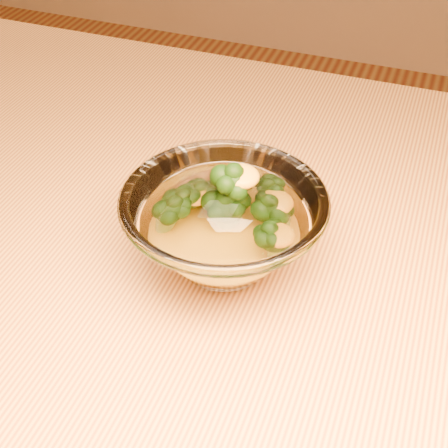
# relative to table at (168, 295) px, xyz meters

# --- Properties ---
(table) EXTENTS (1.20, 0.80, 0.75)m
(table) POSITION_rel_table_xyz_m (0.00, 0.00, 0.00)
(table) COLOR gold
(table) RESTS_ON ground
(glass_bowl) EXTENTS (0.19, 0.19, 0.08)m
(glass_bowl) POSITION_rel_table_xyz_m (0.08, -0.02, 0.14)
(glass_bowl) COLOR white
(glass_bowl) RESTS_ON table
(cheese_sauce) EXTENTS (0.10, 0.10, 0.03)m
(cheese_sauce) POSITION_rel_table_xyz_m (0.08, -0.02, 0.13)
(cheese_sauce) COLOR orange
(cheese_sauce) RESTS_ON glass_bowl
(broccoli_heap) EXTENTS (0.13, 0.10, 0.08)m
(broccoli_heap) POSITION_rel_table_xyz_m (0.08, -0.01, 0.16)
(broccoli_heap) COLOR black
(broccoli_heap) RESTS_ON cheese_sauce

